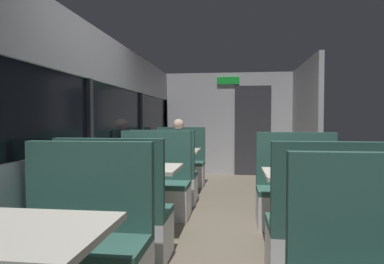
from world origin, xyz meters
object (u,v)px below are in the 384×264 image
Objects in this scene: bench_mid_window_facing_end at (116,223)px; dining_table_far_window at (173,155)px; dining_table_mid_window at (138,176)px; bench_rear_aisle_facing_entry at (298,198)px; bench_far_window_facing_end at (165,181)px; bench_near_window_facing_entry at (80,255)px; dining_table_rear_aisle at (311,183)px; bench_mid_window_facing_entry at (153,191)px; bench_rear_aisle_facing_end at (331,240)px; seated_passenger at (179,157)px; bench_far_window_facing_entry at (180,168)px; dining_table_near_window at (13,249)px.

bench_mid_window_facing_end reaches higher than dining_table_far_window.
bench_rear_aisle_facing_entry reaches higher than dining_table_mid_window.
bench_near_window_facing_entry is at bearing -90.00° from bench_far_window_facing_end.
bench_mid_window_facing_end is 1.22× the size of dining_table_rear_aisle.
bench_rear_aisle_facing_end is at bearing -41.77° from bench_mid_window_facing_entry.
bench_near_window_facing_entry is 1.45m from dining_table_mid_window.
dining_table_rear_aisle is at bearing -58.72° from seated_passenger.
bench_far_window_facing_end is 1.34m from seated_passenger.
bench_mid_window_facing_end and bench_far_window_facing_entry have the same top height.
dining_table_mid_window is (0.00, 2.12, 0.00)m from dining_table_near_window.
bench_rear_aisle_facing_end is 0.87× the size of seated_passenger.
dining_table_rear_aisle is (1.79, -0.90, 0.31)m from bench_mid_window_facing_entry.
bench_mid_window_facing_entry is at bearing 173.62° from bench_rear_aisle_facing_entry.
bench_rear_aisle_facing_entry is at bearing 33.81° from bench_mid_window_facing_end.
bench_far_window_facing_entry is (0.00, 4.94, -0.31)m from dining_table_near_window.
dining_table_far_window is 2.93m from dining_table_rear_aisle.
dining_table_near_window is at bearing -90.00° from bench_mid_window_facing_entry.
bench_mid_window_facing_end is 2.12m from bench_far_window_facing_end.
bench_near_window_facing_entry is 1.00× the size of bench_rear_aisle_facing_end.
dining_table_near_window is at bearing -90.00° from dining_table_far_window.
bench_rear_aisle_facing_entry is at bearing 15.59° from dining_table_mid_window.
dining_table_mid_window is 1.45m from bench_far_window_facing_end.
bench_near_window_facing_entry is at bearing -90.00° from dining_table_far_window.
seated_passenger is (0.00, 4.17, 0.21)m from bench_near_window_facing_entry.
bench_far_window_facing_end is (0.00, 2.12, 0.00)m from bench_mid_window_facing_end.
bench_mid_window_facing_end is 1.00× the size of bench_rear_aisle_facing_entry.
bench_mid_window_facing_end and bench_rear_aisle_facing_end have the same top height.
bench_far_window_facing_entry is at bearing 90.00° from bench_near_window_facing_entry.
seated_passenger is at bearing 90.00° from dining_table_far_window.
bench_mid_window_facing_entry is (0.00, 2.12, 0.00)m from bench_near_window_facing_entry.
bench_far_window_facing_end and bench_far_window_facing_entry have the same top height.
dining_table_near_window is 0.77m from bench_near_window_facing_entry.
bench_rear_aisle_facing_end is 1.40m from bench_rear_aisle_facing_entry.
dining_table_far_window is 3.52m from bench_rear_aisle_facing_end.
bench_far_window_facing_entry is (0.00, 3.52, 0.00)m from bench_mid_window_facing_end.
dining_table_far_window is at bearing 90.00° from bench_mid_window_facing_end.
bench_rear_aisle_facing_end is at bearing 34.29° from dining_table_near_window.
dining_table_mid_window and dining_table_rear_aisle have the same top height.
dining_table_near_window is 0.82× the size of bench_rear_aisle_facing_end.
dining_table_rear_aisle is at bearing -42.15° from bench_far_window_facing_end.
seated_passenger is at bearing 116.15° from bench_rear_aisle_facing_end.
bench_mid_window_facing_entry is 1.00× the size of bench_far_window_facing_end.
bench_rear_aisle_facing_entry is (1.79, 0.50, -0.31)m from dining_table_mid_window.
dining_table_rear_aisle is (1.79, 1.92, 0.00)m from dining_table_near_window.
dining_table_mid_window is at bearing 153.32° from bench_rear_aisle_facing_end.
bench_near_window_facing_entry is 1.00× the size of bench_far_window_facing_entry.
seated_passenger is at bearing 128.54° from bench_rear_aisle_facing_entry.
bench_far_window_facing_end is (0.00, 0.72, 0.00)m from bench_mid_window_facing_entry.
bench_mid_window_facing_end is 1.00× the size of bench_far_window_facing_end.
bench_far_window_facing_end is (0.00, 2.84, 0.00)m from bench_near_window_facing_entry.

